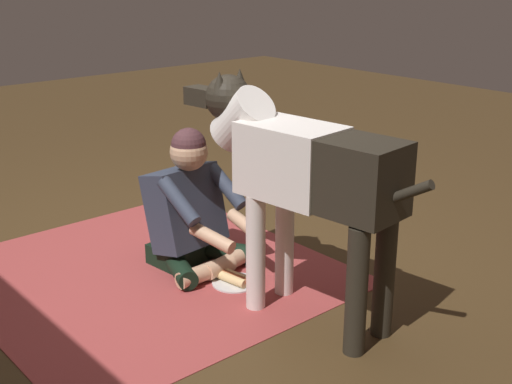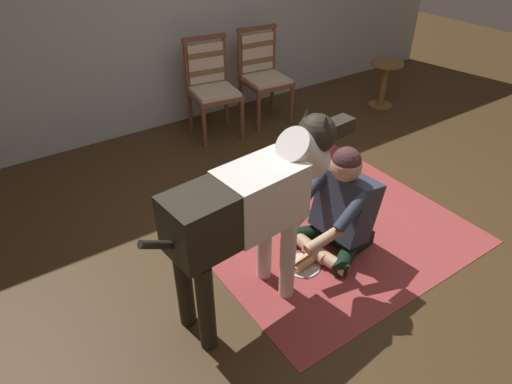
{
  "view_description": "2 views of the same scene",
  "coord_description": "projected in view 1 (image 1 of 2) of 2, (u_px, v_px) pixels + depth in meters",
  "views": [
    {
      "loc": [
        -3.09,
        2.02,
        1.66
      ],
      "look_at": [
        -0.56,
        -0.18,
        0.52
      ],
      "focal_mm": 47.11,
      "sensor_mm": 36.0,
      "label": 1
    },
    {
      "loc": [
        -2.08,
        -1.77,
        2.19
      ],
      "look_at": [
        -0.79,
        0.12,
        0.63
      ],
      "focal_mm": 31.48,
      "sensor_mm": 36.0,
      "label": 2
    }
  ],
  "objects": [
    {
      "name": "ground_plane",
      "position": [
        172.0,
        257.0,
        4.0
      ],
      "size": [
        12.93,
        12.93,
        0.0
      ],
      "primitive_type": "plane",
      "color": "#422F19"
    },
    {
      "name": "area_rug",
      "position": [
        147.0,
        272.0,
        3.79
      ],
      "size": [
        1.95,
        1.86,
        0.01
      ],
      "primitive_type": "cube",
      "color": "#9D3C3B",
      "rests_on": "ground"
    },
    {
      "name": "person_sitting_on_floor",
      "position": [
        191.0,
        212.0,
        3.78
      ],
      "size": [
        0.7,
        0.58,
        0.81
      ],
      "color": "black",
      "rests_on": "ground"
    },
    {
      "name": "large_dog",
      "position": [
        300.0,
        170.0,
        3.13
      ],
      "size": [
        1.45,
        0.38,
        1.16
      ],
      "color": "white",
      "rests_on": "ground"
    },
    {
      "name": "hot_dog_on_plate",
      "position": [
        235.0,
        280.0,
        3.66
      ],
      "size": [
        0.25,
        0.25,
        0.06
      ],
      "color": "silver",
      "rests_on": "ground"
    }
  ]
}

